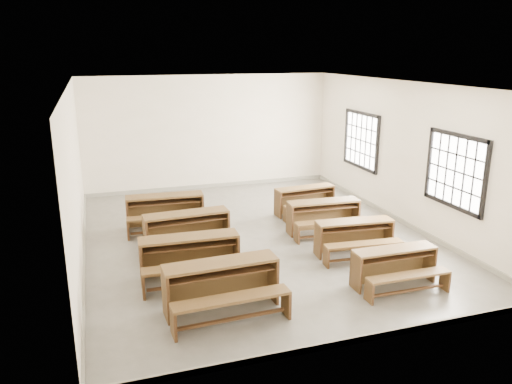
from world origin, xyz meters
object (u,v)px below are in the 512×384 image
object	(u,v)px
desk_set_4	(395,265)
desk_set_5	(355,235)
desk_set_2	(188,229)
desk_set_3	(165,209)
desk_set_0	(222,283)
desk_set_7	(306,198)
desk_set_6	(324,214)
desk_set_1	(190,255)

from	to	relation	value
desk_set_4	desk_set_5	bearing A→B (deg)	89.98
desk_set_2	desk_set_3	bearing A→B (deg)	96.65
desk_set_0	desk_set_7	xyz separation A→B (m)	(3.09, 3.93, -0.07)
desk_set_3	desk_set_4	size ratio (longest dim) A/B	1.20
desk_set_6	desk_set_4	bearing A→B (deg)	-86.17
desk_set_4	desk_set_6	world-z (taller)	desk_set_6
desk_set_1	desk_set_6	world-z (taller)	desk_set_1
desk_set_1	desk_set_2	size ratio (longest dim) A/B	1.01
desk_set_0	desk_set_6	bearing A→B (deg)	39.24
desk_set_0	desk_set_6	world-z (taller)	desk_set_0
desk_set_2	desk_set_7	distance (m)	3.41
desk_set_0	desk_set_1	bearing A→B (deg)	99.04
desk_set_2	desk_set_3	size ratio (longest dim) A/B	0.99
desk_set_3	desk_set_6	world-z (taller)	desk_set_3
desk_set_1	desk_set_3	world-z (taller)	desk_set_1
desk_set_0	desk_set_6	size ratio (longest dim) A/B	1.09
desk_set_7	desk_set_0	bearing A→B (deg)	-132.70
desk_set_2	desk_set_1	bearing A→B (deg)	-102.02
desk_set_2	desk_set_4	xyz separation A→B (m)	(3.01, -2.66, -0.06)
desk_set_0	desk_set_4	distance (m)	2.97
desk_set_4	desk_set_3	bearing A→B (deg)	129.53
desk_set_1	desk_set_7	xyz separation A→B (m)	(3.34, 2.68, -0.06)
desk_set_7	desk_set_5	bearing A→B (deg)	-96.83
desk_set_3	desk_set_7	size ratio (longest dim) A/B	1.14
desk_set_6	desk_set_0	bearing A→B (deg)	-135.00
desk_set_2	desk_set_4	world-z (taller)	desk_set_2
desk_set_1	desk_set_2	world-z (taller)	desk_set_1
desk_set_3	desk_set_5	xyz separation A→B (m)	(3.27, -2.63, -0.05)
desk_set_3	desk_set_0	bearing A→B (deg)	-82.07
desk_set_0	desk_set_5	size ratio (longest dim) A/B	1.13
desk_set_3	desk_set_6	xyz separation A→B (m)	(3.24, -1.34, -0.03)
desk_set_5	desk_set_3	bearing A→B (deg)	146.35
desk_set_6	desk_set_7	bearing A→B (deg)	87.58
desk_set_0	desk_set_7	world-z (taller)	desk_set_0
desk_set_0	desk_set_3	world-z (taller)	desk_set_0
desk_set_0	desk_set_6	distance (m)	3.94
desk_set_6	desk_set_3	bearing A→B (deg)	161.03
desk_set_0	desk_set_5	bearing A→B (deg)	21.56
desk_set_2	desk_set_7	size ratio (longest dim) A/B	1.13
desk_set_1	desk_set_4	size ratio (longest dim) A/B	1.20
desk_set_2	desk_set_6	world-z (taller)	desk_set_2
desk_set_2	desk_set_6	bearing A→B (deg)	-2.57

